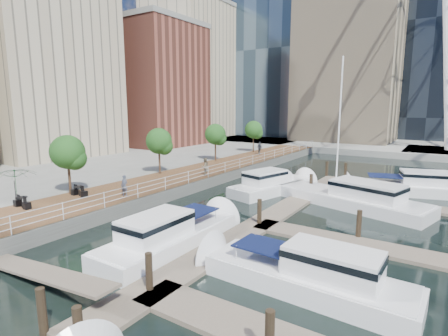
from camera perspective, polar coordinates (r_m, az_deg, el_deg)
The scene contains 14 objects.
ground at distance 19.09m, azimuth -14.24°, elevation -14.24°, with size 520.00×520.00×0.00m, color black.
boardwalk at distance 35.30m, azimuth -6.43°, elevation -1.83°, with size 6.00×60.00×1.00m, color brown.
seawall at distance 33.52m, azimuth -2.45°, elevation -2.41°, with size 0.25×60.00×1.00m, color #595954.
land_inland at distance 56.23m, azimuth -28.26°, elevation 1.49°, with size 48.00×90.00×1.00m, color gray.
land_far at distance 114.62m, azimuth 26.49°, elevation 5.44°, with size 200.00×114.00×1.00m, color gray.
railing at distance 33.37m, azimuth -2.61°, elevation -0.68°, with size 0.10×60.00×1.05m, color white, non-canonical shape.
floating_docks at distance 23.37m, azimuth 19.09°, elevation -8.61°, with size 16.00×34.00×2.60m.
midrise_condos at distance 60.64m, azimuth -18.05°, elevation 14.99°, with size 19.00×67.00×28.00m.
street_trees at distance 35.56m, azimuth -10.58°, elevation 4.33°, with size 2.60×42.60×4.60m.
yacht_foreground at distance 16.18m, azimuth 13.20°, elevation -18.88°, with size 2.61×9.74×2.15m, color white, non-canonical shape.
pedestrian_near at distance 27.57m, azimuth -15.95°, elevation -2.78°, with size 0.58×0.38×1.60m, color #494F61.
pedestrian_mid at distance 34.31m, azimuth -3.12°, elevation 0.23°, with size 0.86×0.67×1.76m, color #84755B.
pedestrian_far at distance 49.48m, azimuth 5.84°, elevation 3.26°, with size 1.05×0.44×1.79m, color #383D46.
moored_yachts at distance 27.05m, azimuth 19.22°, elevation -7.16°, with size 22.00×36.13×11.50m.
Camera 1 is at (12.97, -11.65, 7.78)m, focal length 28.00 mm.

